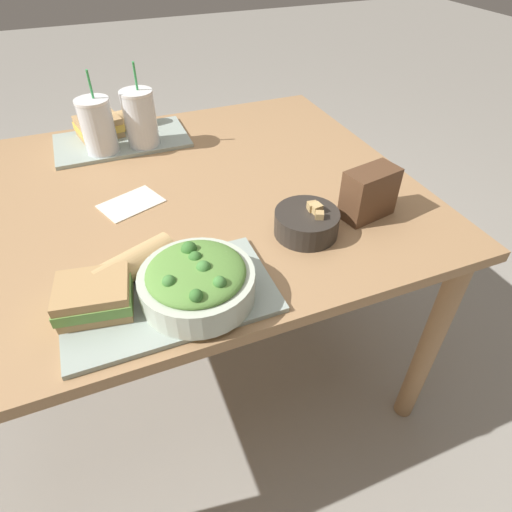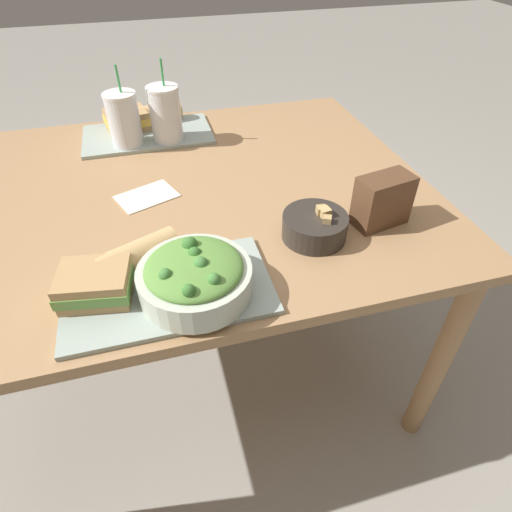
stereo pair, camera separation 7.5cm
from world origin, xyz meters
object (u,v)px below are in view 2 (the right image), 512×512
Objects in this scene: salad_bowl at (195,276)px; drink_cup_dark at (124,121)px; sandwich_near at (95,284)px; sandwich_far at (127,120)px; baguette_near at (139,255)px; chip_bag at (383,201)px; soup_bowl at (315,226)px; napkin_folded at (147,196)px; drink_cup_red at (166,116)px; baguette_far at (161,112)px.

salad_bowl is 0.74m from drink_cup_dark.
sandwich_near is 1.00× the size of sandwich_far.
baguette_near is 0.75× the size of drink_cup_dark.
sandwich_far is 1.09× the size of chip_bag.
soup_bowl is 0.18m from chip_bag.
drink_cup_dark reaches higher than napkin_folded.
drink_cup_dark is 0.84m from chip_bag.
napkin_folded is at bearing -84.34° from drink_cup_dark.
drink_cup_dark is at bearing -23.00° from baguette_near.
sandwich_near is 0.87× the size of napkin_folded.
drink_cup_red is at bearing 72.88° from napkin_folded.
soup_bowl reaches higher than baguette_near.
sandwich_far is 0.13m from drink_cup_dark.
salad_bowl is 0.15m from baguette_near.
baguette_near is at bearing 156.76° from baguette_far.
napkin_folded is at bearing 142.48° from chip_bag.
sandwich_near is 0.87m from baguette_far.
baguette_near is 0.63m from drink_cup_dark.
sandwich_far is at bearing -23.30° from baguette_near.
sandwich_far is (-0.41, 0.73, 0.01)m from soup_bowl.
chip_bag reaches higher than napkin_folded.
drink_cup_dark reaches higher than chip_bag.
salad_bowl is at bearing -81.93° from drink_cup_dark.
sandwich_near is at bearing 103.93° from baguette_near.
sandwich_far is at bearing 93.60° from napkin_folded.
soup_bowl is at bearing -65.36° from drink_cup_red.
drink_cup_red reaches higher than soup_bowl.
baguette_near is 0.59m from chip_bag.
baguette_near is (0.09, 0.07, 0.00)m from sandwich_near.
soup_bowl reaches higher than sandwich_near.
soup_bowl is 0.84m from sandwich_far.
chip_bag is 0.79× the size of napkin_folded.
soup_bowl is 0.74m from drink_cup_dark.
napkin_folded is at bearing -29.07° from baguette_near.
chip_bag is at bearing -110.46° from baguette_near.
salad_bowl is 1.50× the size of baguette_far.
soup_bowl is 0.63× the size of drink_cup_dark.
soup_bowl is 0.61× the size of drink_cup_red.
drink_cup_dark is at bearing 126.74° from baguette_far.
salad_bowl is at bearing -159.34° from baguette_near.
sandwich_far is 1.04× the size of baguette_far.
sandwich_near is 0.39m from napkin_folded.
drink_cup_dark is (-0.10, 0.73, 0.03)m from salad_bowl.
drink_cup_dark is (0.00, 0.62, 0.05)m from baguette_near.
soup_bowl is at bearing -72.57° from sandwich_far.
baguette_far is (0.22, 0.85, 0.00)m from sandwich_near.
napkin_folded is (-0.07, 0.41, -0.05)m from salad_bowl.
baguette_far is at bearing -32.19° from baguette_near.
baguette_near is 1.02× the size of napkin_folded.
sandwich_far is at bearing 118.09° from chip_bag.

